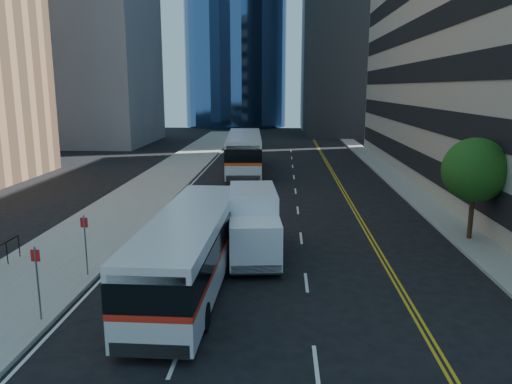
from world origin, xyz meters
TOP-DOWN VIEW (x-y plane):
  - ground at (0.00, 0.00)m, footprint 160.00×160.00m
  - sidewalk_west at (-10.50, 25.00)m, footprint 5.00×90.00m
  - sidewalk_east at (9.00, 25.00)m, footprint 2.00×90.00m
  - midrise_west at (-28.00, 52.00)m, footprint 18.00×18.00m
  - street_tree at (9.00, 8.00)m, footprint 3.20×3.20m
  - bus_front at (-4.00, 1.22)m, footprint 2.72×11.46m
  - bus_rear at (-4.00, 28.33)m, footprint 3.79×13.69m
  - box_truck at (-1.80, 5.17)m, footprint 2.71×6.39m

SIDE VIEW (x-z plane):
  - ground at x=0.00m, z-range 0.00..0.00m
  - sidewalk_west at x=-10.50m, z-range 0.00..0.15m
  - sidewalk_east at x=9.00m, z-range 0.00..0.15m
  - box_truck at x=-1.80m, z-range 0.09..3.06m
  - bus_front at x=-4.00m, z-range 0.14..3.08m
  - bus_rear at x=-4.00m, z-range 0.16..3.65m
  - street_tree at x=9.00m, z-range 1.09..6.19m
  - midrise_west at x=-28.00m, z-range 0.00..35.00m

